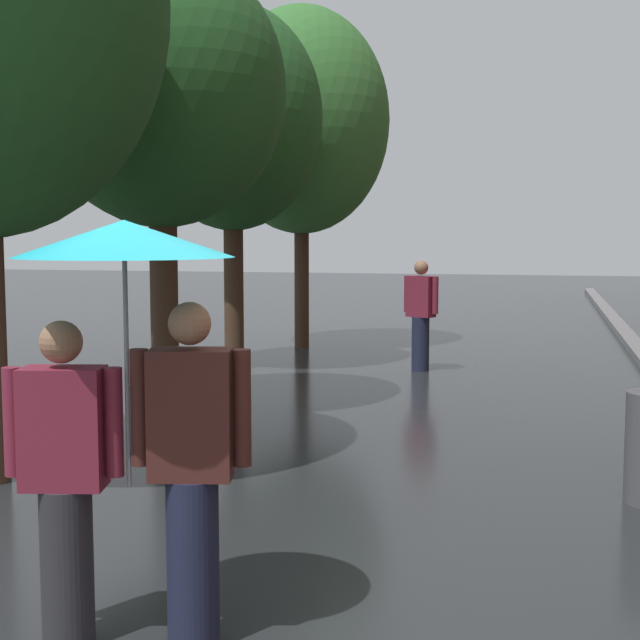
# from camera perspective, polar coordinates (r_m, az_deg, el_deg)

# --- Properties ---
(ground_plane) EXTENTS (80.00, 80.00, 0.00)m
(ground_plane) POSITION_cam_1_polar(r_m,az_deg,el_deg) (5.07, -5.55, -18.31)
(ground_plane) COLOR #26282B
(street_tree_1) EXTENTS (2.78, 2.78, 5.14)m
(street_tree_1) POSITION_cam_1_polar(r_m,az_deg,el_deg) (10.42, -10.03, 14.02)
(street_tree_1) COLOR #473323
(street_tree_1) RESTS_ON ground
(street_tree_2) EXTENTS (2.66, 2.66, 5.39)m
(street_tree_2) POSITION_cam_1_polar(r_m,az_deg,el_deg) (13.63, -5.56, 12.53)
(street_tree_2) COLOR #473323
(street_tree_2) RESTS_ON ground
(street_tree_3) EXTENTS (3.07, 3.07, 5.95)m
(street_tree_3) POSITION_cam_1_polar(r_m,az_deg,el_deg) (16.08, -1.19, 12.43)
(street_tree_3) COLOR #473323
(street_tree_3) RESTS_ON ground
(couple_under_umbrella) EXTENTS (1.19, 1.07, 2.11)m
(couple_under_umbrella) POSITION_cam_1_polar(r_m,az_deg,el_deg) (4.50, -12.06, -3.26)
(couple_under_umbrella) COLOR #2D2D33
(couple_under_umbrella) RESTS_ON ground
(pedestrian_walking_midground) EXTENTS (0.54, 0.38, 1.64)m
(pedestrian_walking_midground) POSITION_cam_1_polar(r_m,az_deg,el_deg) (13.41, 6.38, 0.33)
(pedestrian_walking_midground) COLOR #1E233D
(pedestrian_walking_midground) RESTS_ON ground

